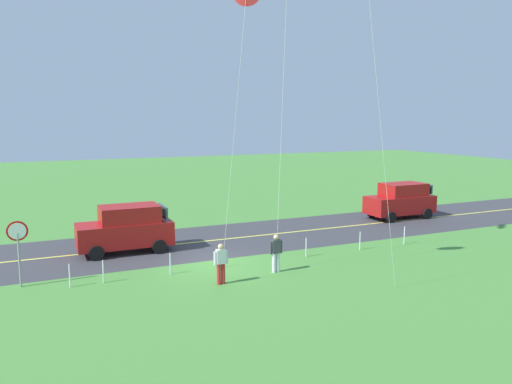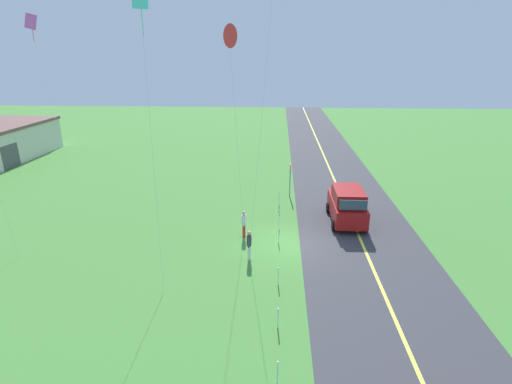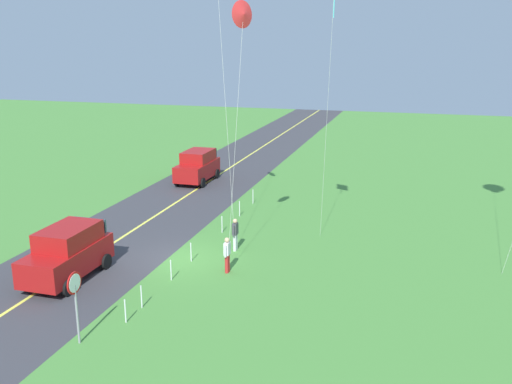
% 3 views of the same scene
% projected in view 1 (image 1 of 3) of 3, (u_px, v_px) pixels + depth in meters
% --- Properties ---
extents(ground_plane, '(120.00, 120.00, 0.10)m').
position_uv_depth(ground_plane, '(217.00, 264.00, 22.10)').
color(ground_plane, '#478438').
extents(asphalt_road, '(120.00, 7.00, 0.00)m').
position_uv_depth(asphalt_road, '(190.00, 243.00, 25.70)').
color(asphalt_road, '#38383D').
rests_on(asphalt_road, ground).
extents(road_centre_stripe, '(120.00, 0.16, 0.00)m').
position_uv_depth(road_centre_stripe, '(190.00, 243.00, 25.70)').
color(road_centre_stripe, '#E5E04C').
rests_on(road_centre_stripe, asphalt_road).
extents(car_suv_foreground, '(4.40, 2.12, 2.24)m').
position_uv_depth(car_suv_foreground, '(126.00, 228.00, 23.81)').
color(car_suv_foreground, maroon).
rests_on(car_suv_foreground, ground).
extents(car_parked_west_far, '(4.40, 2.12, 2.24)m').
position_uv_depth(car_parked_west_far, '(401.00, 200.00, 31.93)').
color(car_parked_west_far, maroon).
rests_on(car_parked_west_far, ground).
extents(stop_sign, '(0.76, 0.08, 2.56)m').
position_uv_depth(stop_sign, '(18.00, 241.00, 18.75)').
color(stop_sign, gray).
rests_on(stop_sign, ground).
extents(person_adult_near, '(0.58, 0.22, 1.60)m').
position_uv_depth(person_adult_near, '(221.00, 262.00, 19.21)').
color(person_adult_near, red).
rests_on(person_adult_near, ground).
extents(person_adult_companion, '(0.58, 0.22, 1.60)m').
position_uv_depth(person_adult_companion, '(276.00, 252.00, 20.72)').
color(person_adult_companion, silver).
rests_on(person_adult_companion, ground).
extents(fence_post_0, '(0.05, 0.05, 0.90)m').
position_uv_depth(fence_post_0, '(404.00, 235.00, 25.38)').
color(fence_post_0, silver).
rests_on(fence_post_0, ground).
extents(fence_post_1, '(0.05, 0.05, 0.90)m').
position_uv_depth(fence_post_1, '(360.00, 241.00, 24.28)').
color(fence_post_1, silver).
rests_on(fence_post_1, ground).
extents(fence_post_2, '(0.05, 0.05, 0.90)m').
position_uv_depth(fence_post_2, '(306.00, 247.00, 23.07)').
color(fence_post_2, silver).
rests_on(fence_post_2, ground).
extents(fence_post_3, '(0.05, 0.05, 0.90)m').
position_uv_depth(fence_post_3, '(220.00, 258.00, 21.36)').
color(fence_post_3, silver).
rests_on(fence_post_3, ground).
extents(fence_post_4, '(0.05, 0.05, 0.90)m').
position_uv_depth(fence_post_4, '(170.00, 264.00, 20.48)').
color(fence_post_4, silver).
rests_on(fence_post_4, ground).
extents(fence_post_5, '(0.05, 0.05, 0.90)m').
position_uv_depth(fence_post_5, '(103.00, 272.00, 19.41)').
color(fence_post_5, silver).
rests_on(fence_post_5, ground).
extents(fence_post_6, '(0.05, 0.05, 0.90)m').
position_uv_depth(fence_post_6, '(70.00, 276.00, 18.91)').
color(fence_post_6, silver).
rests_on(fence_post_6, ground).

